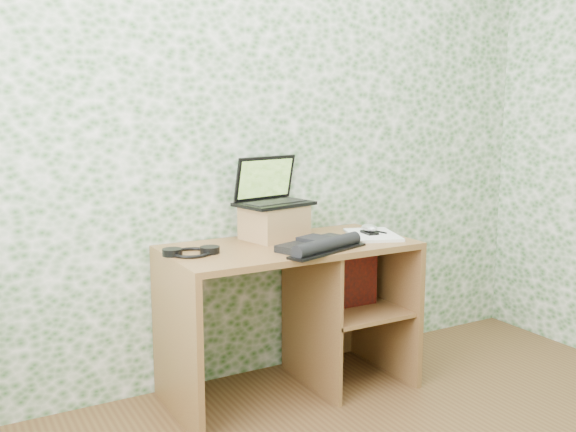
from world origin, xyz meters
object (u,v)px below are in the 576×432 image
laptop (271,193)px  notepad (373,235)px  riser (274,222)px  desk (300,294)px  keyboard (321,245)px

laptop → notepad: bearing=-37.9°
riser → laptop: 0.15m
desk → keyboard: (-0.01, -0.20, 0.29)m
keyboard → laptop: bearing=82.6°
desk → keyboard: bearing=-93.2°
notepad → laptop: bearing=173.8°
notepad → keyboard: bearing=-142.2°
laptop → desk: bearing=-73.7°
desk → keyboard: keyboard is taller
desk → riser: (-0.08, 0.12, 0.35)m
laptop → notepad: 0.57m
riser → desk: bearing=-54.2°
riser → notepad: size_ratio=0.87×
desk → notepad: (0.39, -0.07, 0.28)m
laptop → riser: bearing=-102.1°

